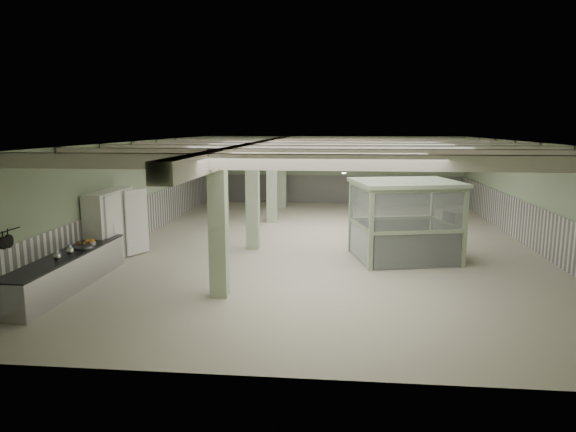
# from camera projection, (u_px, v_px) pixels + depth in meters

# --- Properties ---
(floor) EXTENTS (20.00, 20.00, 0.00)m
(floor) POSITION_uv_depth(u_px,v_px,m) (327.00, 244.00, 18.32)
(floor) COLOR beige
(floor) RESTS_ON ground
(ceiling) EXTENTS (14.00, 20.00, 0.02)m
(ceiling) POSITION_uv_depth(u_px,v_px,m) (328.00, 142.00, 17.69)
(ceiling) COLOR silver
(ceiling) RESTS_ON wall_back
(wall_back) EXTENTS (14.00, 0.02, 3.60)m
(wall_back) POSITION_uv_depth(u_px,v_px,m) (332.00, 170.00, 27.81)
(wall_back) COLOR #9EB490
(wall_back) RESTS_ON floor
(wall_front) EXTENTS (14.00, 0.02, 3.60)m
(wall_front) POSITION_uv_depth(u_px,v_px,m) (314.00, 275.00, 8.20)
(wall_front) COLOR #9EB490
(wall_front) RESTS_ON floor
(wall_left) EXTENTS (0.02, 20.00, 3.60)m
(wall_left) POSITION_uv_depth(u_px,v_px,m) (135.00, 191.00, 18.68)
(wall_left) COLOR #9EB490
(wall_left) RESTS_ON floor
(wall_right) EXTENTS (0.02, 20.00, 3.60)m
(wall_right) POSITION_uv_depth(u_px,v_px,m) (535.00, 196.00, 17.33)
(wall_right) COLOR #9EB490
(wall_right) RESTS_ON floor
(wainscot_left) EXTENTS (0.05, 19.90, 1.50)m
(wainscot_left) POSITION_uv_depth(u_px,v_px,m) (137.00, 220.00, 18.86)
(wainscot_left) COLOR silver
(wainscot_left) RESTS_ON floor
(wainscot_right) EXTENTS (0.05, 19.90, 1.50)m
(wainscot_right) POSITION_uv_depth(u_px,v_px,m) (532.00, 227.00, 17.51)
(wainscot_right) COLOR silver
(wainscot_right) RESTS_ON floor
(wainscot_back) EXTENTS (13.90, 0.05, 1.50)m
(wainscot_back) POSITION_uv_depth(u_px,v_px,m) (331.00, 189.00, 27.96)
(wainscot_back) COLOR silver
(wainscot_back) RESTS_ON floor
(girder) EXTENTS (0.45, 19.90, 0.40)m
(girder) POSITION_uv_depth(u_px,v_px,m) (257.00, 148.00, 17.97)
(girder) COLOR silver
(girder) RESTS_ON ceiling
(beam_a) EXTENTS (13.90, 0.35, 0.32)m
(beam_a) POSITION_uv_depth(u_px,v_px,m) (321.00, 162.00, 10.37)
(beam_a) COLOR silver
(beam_a) RESTS_ON ceiling
(beam_b) EXTENTS (13.90, 0.35, 0.32)m
(beam_b) POSITION_uv_depth(u_px,v_px,m) (324.00, 155.00, 12.82)
(beam_b) COLOR silver
(beam_b) RESTS_ON ceiling
(beam_c) EXTENTS (13.90, 0.35, 0.32)m
(beam_c) POSITION_uv_depth(u_px,v_px,m) (327.00, 151.00, 15.27)
(beam_c) COLOR silver
(beam_c) RESTS_ON ceiling
(beam_d) EXTENTS (13.90, 0.35, 0.32)m
(beam_d) POSITION_uv_depth(u_px,v_px,m) (328.00, 147.00, 17.72)
(beam_d) COLOR silver
(beam_d) RESTS_ON ceiling
(beam_e) EXTENTS (13.90, 0.35, 0.32)m
(beam_e) POSITION_uv_depth(u_px,v_px,m) (330.00, 145.00, 20.17)
(beam_e) COLOR silver
(beam_e) RESTS_ON ceiling
(beam_f) EXTENTS (13.90, 0.35, 0.32)m
(beam_f) POSITION_uv_depth(u_px,v_px,m) (331.00, 143.00, 22.62)
(beam_f) COLOR silver
(beam_f) RESTS_ON ceiling
(beam_g) EXTENTS (13.90, 0.35, 0.32)m
(beam_g) POSITION_uv_depth(u_px,v_px,m) (331.00, 141.00, 25.07)
(beam_g) COLOR silver
(beam_g) RESTS_ON ceiling
(column_a) EXTENTS (0.42, 0.42, 3.60)m
(column_a) POSITION_uv_depth(u_px,v_px,m) (218.00, 225.00, 12.36)
(column_a) COLOR #ACBF9A
(column_a) RESTS_ON floor
(column_b) EXTENTS (0.42, 0.42, 3.60)m
(column_b) POSITION_uv_depth(u_px,v_px,m) (253.00, 197.00, 17.26)
(column_b) COLOR #ACBF9A
(column_b) RESTS_ON floor
(column_c) EXTENTS (0.42, 0.42, 3.60)m
(column_c) POSITION_uv_depth(u_px,v_px,m) (272.00, 181.00, 22.17)
(column_c) COLOR #ACBF9A
(column_c) RESTS_ON floor
(column_d) EXTENTS (0.42, 0.42, 3.60)m
(column_d) POSITION_uv_depth(u_px,v_px,m) (282.00, 173.00, 26.09)
(column_d) COLOR #ACBF9A
(column_d) RESTS_ON floor
(hook_rail) EXTENTS (0.02, 1.20, 0.02)m
(hook_rail) POSITION_uv_depth(u_px,v_px,m) (3.00, 232.00, 11.21)
(hook_rail) COLOR black
(hook_rail) RESTS_ON wall_left
(pendant_front) EXTENTS (0.44, 0.44, 0.22)m
(pendant_front) POSITION_uv_depth(u_px,v_px,m) (344.00, 170.00, 12.84)
(pendant_front) COLOR #314233
(pendant_front) RESTS_ON ceiling
(pendant_mid) EXTENTS (0.44, 0.44, 0.22)m
(pendant_mid) POSITION_uv_depth(u_px,v_px,m) (343.00, 157.00, 18.23)
(pendant_mid) COLOR #314233
(pendant_mid) RESTS_ON ceiling
(pendant_back) EXTENTS (0.44, 0.44, 0.22)m
(pendant_back) POSITION_uv_depth(u_px,v_px,m) (342.00, 151.00, 23.13)
(pendant_back) COLOR #314233
(pendant_back) RESTS_ON ceiling
(prep_counter) EXTENTS (0.87, 4.99, 0.91)m
(prep_counter) POSITION_uv_depth(u_px,v_px,m) (68.00, 271.00, 13.20)
(prep_counter) COLOR #B6B7BB
(prep_counter) RESTS_ON floor
(pitcher_near) EXTENTS (0.25, 0.27, 0.27)m
(pitcher_near) POSITION_uv_depth(u_px,v_px,m) (70.00, 250.00, 13.03)
(pitcher_near) COLOR #B6B7BB
(pitcher_near) RESTS_ON prep_counter
(pitcher_far) EXTENTS (0.20, 0.23, 0.26)m
(pitcher_far) POSITION_uv_depth(u_px,v_px,m) (57.00, 256.00, 12.49)
(pitcher_far) COLOR #B6B7BB
(pitcher_far) RESTS_ON prep_counter
(veg_colander) EXTENTS (0.57, 0.57, 0.22)m
(veg_colander) POSITION_uv_depth(u_px,v_px,m) (84.00, 245.00, 13.68)
(veg_colander) COLOR #3C3B40
(veg_colander) RESTS_ON prep_counter
(orange_bowl) EXTENTS (0.27, 0.27, 0.10)m
(orange_bowl) POSITION_uv_depth(u_px,v_px,m) (91.00, 244.00, 14.10)
(orange_bowl) COLOR #B2B2B7
(orange_bowl) RESTS_ON prep_counter
(skillet_near) EXTENTS (0.04, 0.28, 0.28)m
(skillet_near) POSITION_uv_depth(u_px,v_px,m) (3.00, 243.00, 11.16)
(skillet_near) COLOR black
(skillet_near) RESTS_ON hook_rail
(skillet_far) EXTENTS (0.04, 0.31, 0.31)m
(skillet_far) POSITION_uv_depth(u_px,v_px,m) (9.00, 241.00, 11.34)
(skillet_far) COLOR black
(skillet_far) RESTS_ON hook_rail
(walkin_cooler) EXTENTS (0.97, 2.38, 2.19)m
(walkin_cooler) POSITION_uv_depth(u_px,v_px,m) (111.00, 226.00, 15.88)
(walkin_cooler) COLOR white
(walkin_cooler) RESTS_ON floor
(guard_booth) EXTENTS (3.59, 3.24, 2.48)m
(guard_booth) POSITION_uv_depth(u_px,v_px,m) (405.00, 206.00, 15.93)
(guard_booth) COLOR #9BAE8B
(guard_booth) RESTS_ON floor
(filing_cabinet) EXTENTS (0.70, 0.81, 1.46)m
(filing_cabinet) POSITION_uv_depth(u_px,v_px,m) (454.00, 234.00, 16.46)
(filing_cabinet) COLOR #616453
(filing_cabinet) RESTS_ON floor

